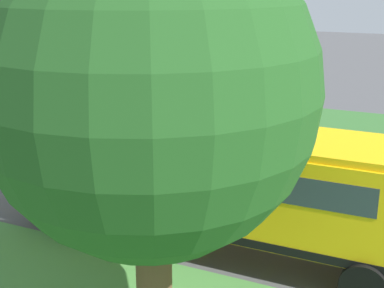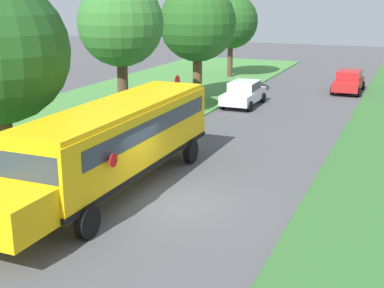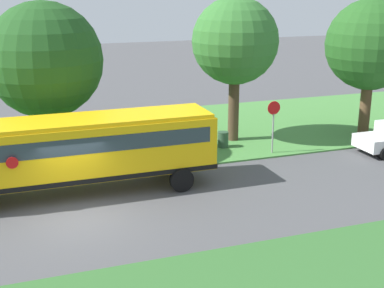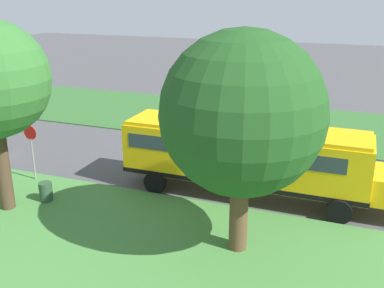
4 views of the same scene
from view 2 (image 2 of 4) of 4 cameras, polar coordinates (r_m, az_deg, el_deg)
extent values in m
plane|color=#4C4C4F|center=(18.62, -1.69, -6.31)|extent=(120.00, 120.00, 0.00)
cube|color=yellow|center=(19.75, -7.63, 0.68)|extent=(2.50, 10.50, 2.20)
cube|color=yellow|center=(15.19, -19.42, -7.04)|extent=(2.20, 1.90, 1.10)
cube|color=yellow|center=(19.47, -7.76, 4.04)|extent=(2.35, 10.29, 0.16)
cube|color=black|center=(20.02, -7.53, -2.02)|extent=(2.54, 10.54, 0.20)
cube|color=#2D3842|center=(19.88, -7.25, 2.18)|extent=(2.53, 9.24, 0.64)
cube|color=#2D3842|center=(15.55, -17.33, -2.35)|extent=(2.25, 0.12, 0.80)
cylinder|color=red|center=(16.62, -8.36, -1.73)|extent=(0.03, 0.44, 0.44)
cylinder|color=black|center=(16.23, -11.09, -8.17)|extent=(0.30, 1.00, 1.00)
cylinder|color=black|center=(17.66, -17.91, -6.64)|extent=(0.30, 1.00, 1.00)
cylinder|color=black|center=(22.75, -0.13, -0.79)|extent=(0.30, 1.00, 1.00)
cylinder|color=black|center=(23.79, -5.69, -0.12)|extent=(0.30, 1.00, 1.00)
cube|color=silver|center=(34.42, 5.51, 5.13)|extent=(1.80, 4.40, 0.64)
cube|color=silver|center=(34.45, 5.61, 6.19)|extent=(1.60, 2.20, 0.60)
cube|color=#2D3842|center=(34.45, 5.61, 6.22)|extent=(1.62, 2.02, 0.45)
cylinder|color=black|center=(32.82, 6.21, 4.01)|extent=(0.22, 0.64, 0.64)
cylinder|color=black|center=(33.36, 3.24, 4.28)|extent=(0.22, 0.64, 0.64)
cylinder|color=black|center=(35.65, 7.60, 4.92)|extent=(0.22, 0.64, 0.64)
cylinder|color=black|center=(36.15, 4.84, 5.15)|extent=(0.22, 0.64, 0.64)
cube|color=#B21E1E|center=(40.52, 16.34, 6.20)|extent=(1.80, 4.40, 0.64)
cube|color=#B21E1E|center=(40.58, 16.43, 7.09)|extent=(1.60, 2.20, 0.60)
cube|color=#2D3842|center=(40.58, 16.43, 7.12)|extent=(1.62, 2.02, 0.45)
cylinder|color=black|center=(39.02, 17.35, 5.28)|extent=(0.22, 0.64, 0.64)
cylinder|color=black|center=(39.22, 14.73, 5.53)|extent=(0.22, 0.64, 0.64)
cylinder|color=black|center=(41.96, 17.77, 5.95)|extent=(0.22, 0.64, 0.64)
cylinder|color=black|center=(42.15, 15.33, 6.18)|extent=(0.22, 0.64, 0.64)
cylinder|color=brown|center=(21.66, -19.26, 0.11)|extent=(0.63, 0.63, 2.94)
cylinder|color=#4C3826|center=(29.50, -7.37, 5.70)|extent=(0.58, 0.58, 3.74)
sphere|color=#33702D|center=(29.08, -7.62, 12.65)|extent=(4.56, 4.56, 4.56)
sphere|color=#33702D|center=(29.95, -7.39, 12.04)|extent=(2.54, 2.54, 2.54)
cylinder|color=brown|center=(35.67, 0.58, 7.20)|extent=(0.62, 0.62, 3.26)
sphere|color=#23561E|center=(35.31, 0.60, 12.82)|extent=(4.99, 4.99, 4.99)
sphere|color=#23561E|center=(35.63, 0.28, 12.99)|extent=(3.06, 3.06, 3.06)
cylinder|color=#4C3826|center=(45.95, 4.08, 8.96)|extent=(0.45, 0.45, 3.00)
sphere|color=#23561E|center=(45.68, 4.16, 12.93)|extent=(4.51, 4.51, 4.51)
sphere|color=#23561E|center=(45.77, 4.65, 13.44)|extent=(2.98, 2.98, 2.98)
cylinder|color=gray|center=(29.18, -1.57, 4.07)|extent=(0.08, 0.08, 2.10)
cylinder|color=red|center=(28.93, -1.59, 6.69)|extent=(0.03, 0.68, 0.68)
cylinder|color=#2D4C33|center=(28.34, -6.38, 2.38)|extent=(0.56, 0.56, 0.90)
camera|label=1|loc=(24.18, -40.31, 11.21)|focal=50.00mm
camera|label=3|loc=(17.65, 64.44, 11.21)|focal=50.00mm
camera|label=4|loc=(30.13, -45.49, 14.44)|focal=42.00mm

